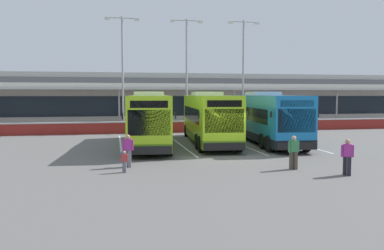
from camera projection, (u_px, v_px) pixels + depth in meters
The scene contains 17 objects.
ground_plane at pixel (231, 156), 22.90m from camera, with size 200.00×200.00×0.00m, color #605E5B.
terminal_building at pixel (169, 99), 48.97m from camera, with size 70.00×13.00×6.00m.
red_barrier_wall at pixel (187, 126), 37.03m from camera, with size 60.00×0.40×1.10m.
coach_bus_leftmost at pixel (149, 120), 27.14m from camera, with size 3.78×12.32×3.78m.
coach_bus_left_centre at pixel (209, 119), 28.68m from camera, with size 3.78×12.32×3.78m.
coach_bus_centre at pixel (266, 119), 28.90m from camera, with size 3.78×12.32×3.78m.
bay_stripe_far_west at pixel (121, 145), 27.53m from camera, with size 0.14×13.00×0.01m, color silver.
bay_stripe_west at pixel (179, 144), 28.35m from camera, with size 0.14×13.00×0.01m, color silver.
bay_stripe_mid_west at pixel (235, 142), 29.17m from camera, with size 0.14×13.00×0.01m, color silver.
bay_stripe_centre at pixel (287, 141), 29.99m from camera, with size 0.14×13.00×0.01m, color silver.
pedestrian_with_handbag at pixel (128, 150), 19.21m from camera, with size 0.63×0.38×1.62m.
pedestrian_in_dark_coat at pixel (347, 156), 17.23m from camera, with size 0.53×0.39×1.62m.
pedestrian_child at pixel (124, 161), 17.91m from camera, with size 0.33×0.22×1.00m.
pedestrian_near_bin at pixel (294, 151), 18.64m from camera, with size 0.53×0.30×1.62m.
lamp_post_west at pixel (123, 66), 37.51m from camera, with size 3.24×0.28×11.00m.
lamp_post_centre at pixel (187, 67), 38.77m from camera, with size 3.24×0.28×11.00m.
lamp_post_east at pixel (243, 68), 39.52m from camera, with size 3.24×0.28×11.00m.
Camera 1 is at (-6.71, -21.80, 3.58)m, focal length 36.56 mm.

